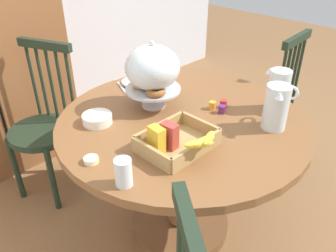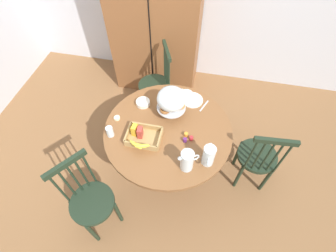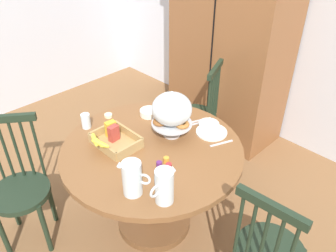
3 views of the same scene
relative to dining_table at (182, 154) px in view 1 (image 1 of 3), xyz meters
The scene contains 19 objects.
ground_plane 0.53m from the dining_table, 116.87° to the right, with size 10.00×10.00×0.00m, color brown.
dining_table is the anchor object (origin of this frame).
windsor_chair_by_cabinet 0.91m from the dining_table, ahead, with size 0.40×0.40×0.97m.
windsor_chair_facing_door 0.91m from the dining_table, 111.17° to the left, with size 0.43×0.44×0.97m.
pastry_stand_with_dome 0.45m from the dining_table, 92.64° to the left, with size 0.28×0.28×0.34m.
orange_juice_pitcher 0.57m from the dining_table, 34.27° to the right, with size 0.10×0.18×0.21m.
milk_pitcher 0.52m from the dining_table, 56.67° to the right, with size 0.18×0.12×0.21m.
cereal_basket 0.36m from the dining_table, 142.28° to the right, with size 0.32×0.30×0.12m.
china_plate_large 0.50m from the dining_table, 67.70° to the left, with size 0.22×0.22×0.01m, color white.
china_plate_small 0.53m from the dining_table, 78.13° to the left, with size 0.15×0.15×0.01m, color white.
cereal_bowl 0.47m from the dining_table, 140.57° to the left, with size 0.14×0.14×0.04m, color white.
drinking_glass 0.60m from the dining_table, 160.91° to the right, with size 0.06×0.06×0.11m, color silver.
butter_dish 0.56m from the dining_table, behind, with size 0.06×0.06×0.02m, color beige.
jam_jar_strawberry 0.33m from the dining_table, 17.22° to the right, with size 0.04×0.04×0.04m, color #B7282D.
jam_jar_apricot 0.29m from the dining_table, 13.02° to the right, with size 0.04×0.04×0.04m, color orange.
jam_jar_grape 0.31m from the dining_table, 29.73° to the right, with size 0.04×0.04×0.04m, color #5B2366.
table_knife 0.51m from the dining_table, 85.09° to the left, with size 0.17×0.01×0.01m, color silver.
dinner_fork 0.52m from the dining_table, 88.53° to the left, with size 0.17×0.01×0.01m, color silver.
soup_spoon 0.51m from the dining_table, 50.30° to the left, with size 0.17×0.01×0.01m, color silver.
Camera 1 is at (-1.05, -0.90, 1.57)m, focal length 36.75 mm.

